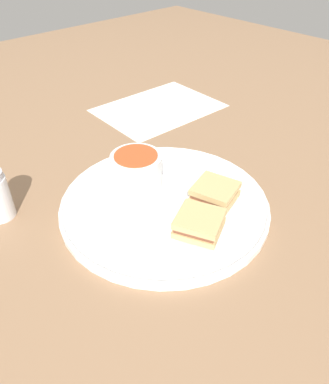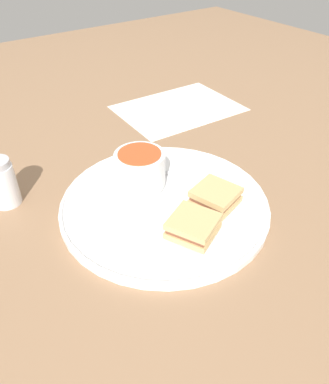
# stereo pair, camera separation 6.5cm
# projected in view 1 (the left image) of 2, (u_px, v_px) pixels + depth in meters

# --- Properties ---
(ground_plane) EXTENTS (2.40, 2.40, 0.00)m
(ground_plane) POSITION_uv_depth(u_px,v_px,m) (165.00, 207.00, 0.67)
(ground_plane) COLOR #8E6B4C
(plate) EXTENTS (0.37, 0.37, 0.02)m
(plate) POSITION_uv_depth(u_px,v_px,m) (165.00, 204.00, 0.67)
(plate) COLOR white
(plate) RESTS_ON ground_plane
(soup_bowl) EXTENTS (0.09, 0.09, 0.07)m
(soup_bowl) POSITION_uv_depth(u_px,v_px,m) (137.00, 170.00, 0.68)
(soup_bowl) COLOR white
(soup_bowl) RESTS_ON plate
(spoon) EXTENTS (0.08, 0.11, 0.01)m
(spoon) POSITION_uv_depth(u_px,v_px,m) (147.00, 173.00, 0.73)
(spoon) COLOR silver
(spoon) RESTS_ON plate
(sandwich_half_near) EXTENTS (0.09, 0.09, 0.03)m
(sandwich_half_near) POSITION_uv_depth(u_px,v_px,m) (199.00, 223.00, 0.59)
(sandwich_half_near) COLOR tan
(sandwich_half_near) RESTS_ON plate
(sandwich_half_far) EXTENTS (0.09, 0.09, 0.03)m
(sandwich_half_far) POSITION_uv_depth(u_px,v_px,m) (215.00, 192.00, 0.66)
(sandwich_half_far) COLOR tan
(sandwich_half_far) RESTS_ON plate
(menu_sheet) EXTENTS (0.24, 0.32, 0.00)m
(menu_sheet) POSITION_uv_depth(u_px,v_px,m) (159.00, 108.00, 1.00)
(menu_sheet) COLOR white
(menu_sheet) RESTS_ON ground_plane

